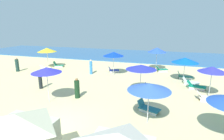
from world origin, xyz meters
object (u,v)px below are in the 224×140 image
at_px(lounge_chair_3_1, 58,65).
at_px(lounge_chair_8_0, 152,88).
at_px(beachgoer_1, 17,65).
at_px(umbrella_5, 46,70).
at_px(beachgoer_3, 77,89).
at_px(umbrella_3, 47,50).
at_px(lounge_chair_7_1, 196,86).
at_px(umbrella_8, 141,67).
at_px(umbrella_6, 113,54).
at_px(lounge_chair_6_0, 113,70).
at_px(umbrella_2, 185,60).
at_px(lounge_chair_2_1, 190,82).
at_px(beachgoer_0, 91,67).
at_px(beachgoer_2, 40,80).
at_px(umbrella_4, 149,87).
at_px(umbrella_9, 157,50).
at_px(lounge_chair_9_0, 161,69).
at_px(beach_ball_0, 142,71).
at_px(lounge_chair_4_0, 148,108).
at_px(lounge_chair_7_0, 206,97).
at_px(umbrella_7, 212,69).
at_px(lounge_chair_3_0, 45,68).
at_px(lounge_chair_2_0, 184,76).

height_order(lounge_chair_3_1, lounge_chair_8_0, lounge_chair_3_1).
bearing_deg(beachgoer_1, umbrella_5, -174.07).
relative_size(beachgoer_1, beachgoer_3, 1.07).
bearing_deg(umbrella_3, umbrella_5, -53.74).
bearing_deg(umbrella_5, lounge_chair_7_1, 29.23).
bearing_deg(umbrella_8, umbrella_6, 127.61).
xyz_separation_m(umbrella_5, lounge_chair_6_0, (2.10, 9.13, -2.11)).
distance_m(umbrella_2, lounge_chair_7_1, 2.80).
bearing_deg(lounge_chair_2_1, umbrella_6, 96.64).
bearing_deg(beachgoer_0, beachgoer_2, -20.09).
height_order(umbrella_4, umbrella_9, umbrella_9).
bearing_deg(lounge_chair_9_0, beachgoer_0, 87.45).
height_order(beachgoer_3, beach_ball_0, beachgoer_3).
bearing_deg(lounge_chair_4_0, lounge_chair_7_0, -32.51).
bearing_deg(lounge_chair_7_1, beachgoer_1, 102.55).
bearing_deg(beachgoer_1, lounge_chair_2_1, -136.29).
bearing_deg(beachgoer_0, umbrella_7, 76.11).
bearing_deg(beachgoer_2, beachgoer_3, 59.67).
xyz_separation_m(lounge_chair_2_1, umbrella_9, (-3.35, 4.45, 2.23)).
height_order(lounge_chair_2_1, umbrella_4, umbrella_4).
xyz_separation_m(lounge_chair_4_0, beachgoer_3, (-5.31, 0.69, 0.47)).
relative_size(lounge_chair_2_1, umbrella_7, 0.65).
height_order(umbrella_9, beachgoer_1, umbrella_9).
bearing_deg(beachgoer_3, lounge_chair_9_0, -21.59).
distance_m(umbrella_5, beachgoer_1, 10.89).
bearing_deg(umbrella_5, lounge_chair_3_0, 128.31).
bearing_deg(lounge_chair_2_1, umbrella_4, 172.15).
bearing_deg(beachgoer_3, umbrella_4, -101.25).
height_order(umbrella_6, lounge_chair_7_1, umbrella_6).
xyz_separation_m(umbrella_5, beachgoer_1, (-8.79, 6.22, -1.59)).
bearing_deg(lounge_chair_7_0, lounge_chair_4_0, 121.99).
bearing_deg(beachgoer_0, umbrella_3, -96.66).
distance_m(lounge_chair_2_0, beachgoer_0, 9.87).
xyz_separation_m(lounge_chair_6_0, umbrella_7, (9.03, -4.79, 1.92)).
distance_m(lounge_chair_2_1, lounge_chair_7_0, 3.68).
distance_m(lounge_chair_2_1, lounge_chair_4_0, 7.25).
xyz_separation_m(umbrella_9, beachgoer_2, (-9.13, -9.36, -1.67)).
bearing_deg(umbrella_6, lounge_chair_2_0, 5.95).
bearing_deg(umbrella_4, lounge_chair_2_0, 74.12).
distance_m(lounge_chair_2_0, umbrella_4, 10.13).
bearing_deg(umbrella_3, lounge_chair_7_1, -9.69).
relative_size(umbrella_2, umbrella_8, 1.03).
distance_m(umbrella_3, umbrella_5, 10.78).
height_order(umbrella_6, lounge_chair_9_0, umbrella_6).
distance_m(lounge_chair_3_1, umbrella_7, 17.50).
distance_m(lounge_chair_3_0, lounge_chair_3_1, 1.83).
bearing_deg(beachgoer_0, lounge_chair_4_0, 47.04).
bearing_deg(lounge_chair_6_0, lounge_chair_9_0, -92.51).
relative_size(umbrella_3, umbrella_5, 1.01).
distance_m(umbrella_7, umbrella_9, 8.39).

